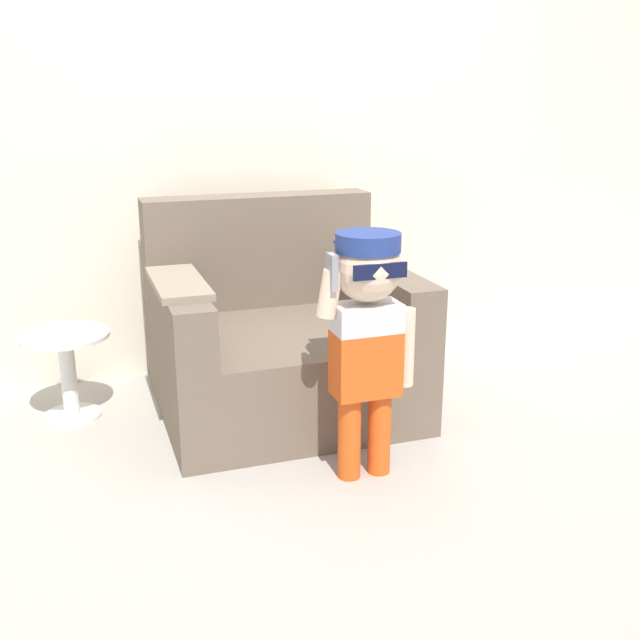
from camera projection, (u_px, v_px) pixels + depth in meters
ground_plane at (314, 410)px, 3.55m from camera, size 10.00×10.00×0.00m
wall_back at (266, 122)px, 3.87m from camera, size 10.00×0.05×2.60m
armchair at (278, 339)px, 3.54m from camera, size 1.15×1.04×0.96m
person_child at (367, 318)px, 2.77m from camera, size 0.40×0.30×0.97m
side_table at (68, 367)px, 3.40m from camera, size 0.40×0.40×0.41m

